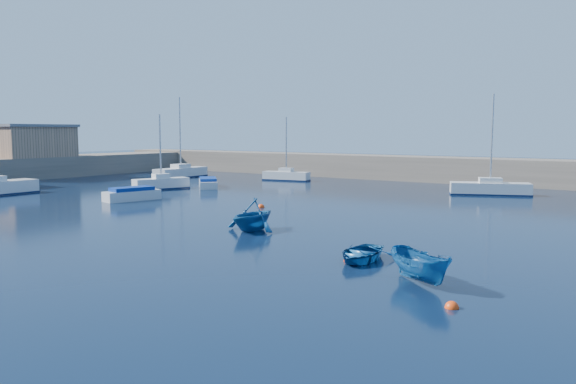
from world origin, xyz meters
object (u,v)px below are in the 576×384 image
Objects in this scene: sailboat_4 at (181,172)px; sailboat_6 at (490,188)px; dinghy_right at (421,267)px; motorboat_2 at (208,183)px; brick_shed_a at (31,142)px; sailboat_5 at (286,176)px; dinghy_center at (361,253)px; motorboat_1 at (132,194)px; sailboat_3 at (161,183)px; dinghy_left at (253,215)px.

sailboat_4 reaches higher than sailboat_6.
dinghy_right is at bearing -36.45° from sailboat_4.
sailboat_6 is at bearing -24.62° from motorboat_2.
brick_shed_a reaches higher than motorboat_2.
motorboat_2 is (-1.83, -10.38, -0.11)m from sailboat_5.
sailboat_5 is 0.82× the size of sailboat_6.
sailboat_4 is 48.52m from dinghy_right.
motorboat_1 is at bearing 155.76° from dinghy_center.
brick_shed_a is 1.17× the size of sailboat_3.
sailboat_5 reaches higher than brick_shed_a.
sailboat_3 is at bearing 152.47° from sailboat_5.
motorboat_1 is (26.01, -7.52, -3.61)m from brick_shed_a.
sailboat_6 is at bearing 76.04° from dinghy_left.
dinghy_left is (-8.05, 3.05, 0.54)m from dinghy_center.
dinghy_center is at bearing -21.37° from dinghy_left.
motorboat_1 is 1.36× the size of dinghy_left.
dinghy_left is at bearing -86.33° from motorboat_2.
brick_shed_a is at bearing -144.66° from sailboat_4.
sailboat_4 reaches higher than dinghy_left.
motorboat_2 is 24.00m from dinghy_left.
dinghy_center is at bearing -151.51° from sailboat_5.
sailboat_6 is at bearing 44.32° from sailboat_3.
dinghy_center is at bearing 94.11° from dinghy_right.
brick_shed_a is at bearing 105.80° from dinghy_right.
sailboat_6 reaches higher than brick_shed_a.
dinghy_left is at bearing -12.12° from sailboat_3.
dinghy_left is (16.11, -26.32, 0.32)m from sailboat_5.
sailboat_5 is at bearing 63.28° from sailboat_6.
brick_shed_a is at bearing 81.76° from sailboat_6.
motorboat_2 is at bearing 138.52° from dinghy_center.
dinghy_right reaches higher than dinghy_center.
dinghy_right is at bearing -24.22° from dinghy_left.
brick_shed_a is 49.32m from sailboat_6.
motorboat_2 reaches higher than dinghy_center.
dinghy_right is (53.24, -17.62, -3.50)m from brick_shed_a.
motorboat_2 is 35.99m from dinghy_right.
sailboat_6 is at bearing 14.09° from brick_shed_a.
motorboat_1 is (12.59, -17.61, -0.13)m from sailboat_4.
sailboat_6 is (26.14, 12.41, 0.01)m from sailboat_3.
sailboat_6 is 29.17m from motorboat_1.
dinghy_center is (23.92, -8.19, -0.17)m from motorboat_1.
sailboat_4 is at bearing 102.35° from motorboat_2.
sailboat_3 is 14.71m from sailboat_5.
sailboat_6 is 2.69× the size of dinghy_right.
dinghy_left reaches higher than motorboat_2.
sailboat_3 reaches higher than sailboat_5.
sailboat_4 reaches higher than sailboat_5.
dinghy_left is (28.46, -22.75, 0.24)m from sailboat_4.
sailboat_3 is 13.32m from sailboat_4.
sailboat_4 is 2.97× the size of dinghy_center.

